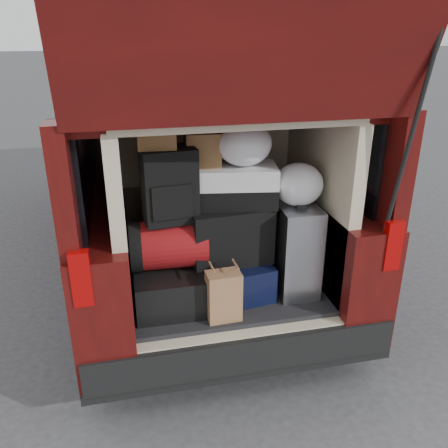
# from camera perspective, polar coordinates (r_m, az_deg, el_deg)

# --- Properties ---
(ground) EXTENTS (80.00, 80.00, 0.00)m
(ground) POSITION_cam_1_polar(r_m,az_deg,el_deg) (3.39, 0.92, -17.27)
(ground) COLOR #343437
(ground) RESTS_ON ground
(minivan) EXTENTS (1.90, 5.35, 2.77)m
(minivan) POSITION_cam_1_polar(r_m,az_deg,el_deg) (4.59, -4.51, 6.81)
(minivan) COLOR black
(minivan) RESTS_ON ground
(load_floor) EXTENTS (1.24, 1.05, 0.55)m
(load_floor) POSITION_cam_1_polar(r_m,az_deg,el_deg) (3.44, -0.15, -10.87)
(load_floor) COLOR black
(load_floor) RESTS_ON ground
(black_hardshell) EXTENTS (0.45, 0.62, 0.25)m
(black_hardshell) POSITION_cam_1_polar(r_m,az_deg,el_deg) (3.07, -6.58, -6.78)
(black_hardshell) COLOR black
(black_hardshell) RESTS_ON load_floor
(navy_hardshell) EXTENTS (0.51, 0.59, 0.23)m
(navy_hardshell) POSITION_cam_1_polar(r_m,az_deg,el_deg) (3.15, 0.67, -5.99)
(navy_hardshell) COLOR black
(navy_hardshell) RESTS_ON load_floor
(silver_roller) EXTENTS (0.26, 0.41, 0.60)m
(silver_roller) POSITION_cam_1_polar(r_m,az_deg,el_deg) (3.11, 8.48, -2.83)
(silver_roller) COLOR white
(silver_roller) RESTS_ON load_floor
(kraft_bag) EXTENTS (0.21, 0.14, 0.31)m
(kraft_bag) POSITION_cam_1_polar(r_m,az_deg,el_deg) (2.84, -0.04, -8.65)
(kraft_bag) COLOR #9D6B46
(kraft_bag) RESTS_ON load_floor
(red_duffel) EXTENTS (0.47, 0.32, 0.30)m
(red_duffel) POSITION_cam_1_polar(r_m,az_deg,el_deg) (2.92, -6.71, -2.42)
(red_duffel) COLOR maroon
(red_duffel) RESTS_ON black_hardshell
(black_soft_case) EXTENTS (0.53, 0.35, 0.36)m
(black_soft_case) POSITION_cam_1_polar(r_m,az_deg,el_deg) (2.99, 0.61, -1.14)
(black_soft_case) COLOR black
(black_soft_case) RESTS_ON navy_hardshell
(backpack) EXTENTS (0.33, 0.22, 0.45)m
(backpack) POSITION_cam_1_polar(r_m,az_deg,el_deg) (2.79, -6.57, 4.59)
(backpack) COLOR black
(backpack) RESTS_ON red_duffel
(twotone_duffel) EXTENTS (0.59, 0.37, 0.25)m
(twotone_duffel) POSITION_cam_1_polar(r_m,az_deg,el_deg) (2.92, 0.83, 4.69)
(twotone_duffel) COLOR white
(twotone_duffel) RESTS_ON black_soft_case
(grocery_sack_lower) EXTENTS (0.23, 0.19, 0.19)m
(grocery_sack_lower) POSITION_cam_1_polar(r_m,az_deg,el_deg) (2.72, -8.14, 11.07)
(grocery_sack_lower) COLOR brown
(grocery_sack_lower) RESTS_ON backpack
(grocery_sack_upper) EXTENTS (0.22, 0.18, 0.21)m
(grocery_sack_upper) POSITION_cam_1_polar(r_m,az_deg,el_deg) (2.86, -2.58, 9.01)
(grocery_sack_upper) COLOR brown
(grocery_sack_upper) RESTS_ON twotone_duffel
(plastic_bag_center) EXTENTS (0.35, 0.33, 0.27)m
(plastic_bag_center) POSITION_cam_1_polar(r_m,az_deg,el_deg) (2.86, 2.44, 9.63)
(plastic_bag_center) COLOR white
(plastic_bag_center) RESTS_ON twotone_duffel
(plastic_bag_right) EXTENTS (0.33, 0.31, 0.27)m
(plastic_bag_right) POSITION_cam_1_polar(r_m,az_deg,el_deg) (2.95, 8.96, 4.73)
(plastic_bag_right) COLOR white
(plastic_bag_right) RESTS_ON silver_roller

